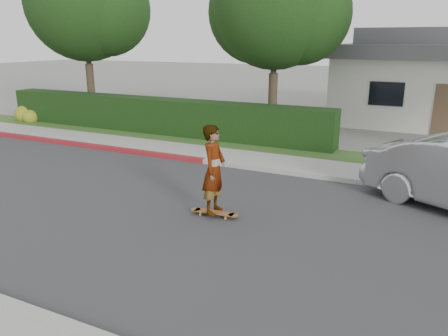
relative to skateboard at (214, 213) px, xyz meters
The scene contains 12 objects.
ground 3.30m from the skateboard, behind, with size 120.00×120.00×0.00m, color slate.
road 3.30m from the skateboard, behind, with size 60.00×8.00×0.01m, color #2D2D30.
curb_far 4.99m from the skateboard, 131.09° to the left, with size 60.00×0.20×0.15m, color #9E9E99.
curb_red_section 9.09m from the skateboard, 155.57° to the left, with size 12.00×0.21×0.15m, color maroon.
sidewalk_far 5.70m from the skateboard, 125.13° to the left, with size 60.00×1.60×0.12m, color gray.
planting_strip 7.07m from the skateboard, 117.64° to the left, with size 60.00×1.60×0.10m, color #2D4C1E.
hedge 9.32m from the skateboard, 132.47° to the left, with size 15.00×1.00×1.50m, color black.
flowering_shrub 14.75m from the skateboard, 154.29° to the left, with size 1.40×1.00×0.90m.
tree_left 14.59m from the skateboard, 142.28° to the left, with size 5.99×5.21×8.00m.
tree_center 10.23m from the skateboard, 101.46° to the left, with size 5.66×4.84×7.44m.
skateboard is the anchor object (origin of this frame).
skateboarder 1.00m from the skateboard, behind, with size 0.72×0.47×1.96m, color white.
Camera 1 is at (7.41, -7.69, 3.79)m, focal length 35.00 mm.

